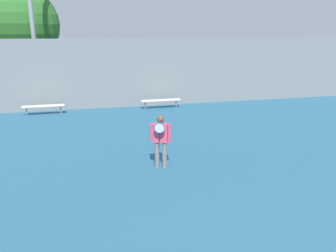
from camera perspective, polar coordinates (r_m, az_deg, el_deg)
The scene contains 5 objects.
tennis_player at distance 9.50m, azimuth -1.29°, elevation -2.18°, with size 0.57×0.49×1.59m.
bench_courtside_near at distance 17.38m, azimuth -1.27°, elevation 4.45°, with size 2.11×0.40×0.46m.
bench_courtside_far at distance 17.10m, azimuth -20.87°, elevation 3.22°, with size 1.96×0.40×0.46m.
back_fence at distance 17.84m, azimuth -4.26°, elevation 9.20°, with size 30.16×0.06×3.60m.
tree_green_broad at distance 22.58m, azimuth -24.07°, elevation 15.82°, with size 4.41×4.41×6.58m.
Camera 1 is at (-3.04, -1.72, 3.83)m, focal length 35.00 mm.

